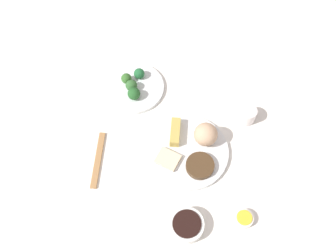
{
  "coord_description": "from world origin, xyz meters",
  "views": [
    {
      "loc": [
        0.41,
        0.35,
        1.13
      ],
      "look_at": [
        -0.03,
        -0.08,
        0.06
      ],
      "focal_mm": 38.82,
      "sensor_mm": 36.0,
      "label": 1
    }
  ],
  "objects_px": {
    "main_plate": "(187,151)",
    "broccoli_plate": "(133,88)",
    "sauce_ramekin_hot_mustard": "(244,219)",
    "chopsticks_pair": "(98,160)",
    "soy_sauce_bowl": "(187,226)",
    "teacup": "(247,115)"
  },
  "relations": [
    {
      "from": "broccoli_plate",
      "to": "teacup",
      "type": "xyz_separation_m",
      "value": [
        -0.19,
        0.38,
        0.02
      ]
    },
    {
      "from": "broccoli_plate",
      "to": "soy_sauce_bowl",
      "type": "bearing_deg",
      "value": 64.49
    },
    {
      "from": "main_plate",
      "to": "soy_sauce_bowl",
      "type": "xyz_separation_m",
      "value": [
        0.18,
        0.17,
        0.01
      ]
    },
    {
      "from": "soy_sauce_bowl",
      "to": "teacup",
      "type": "distance_m",
      "value": 0.44
    },
    {
      "from": "sauce_ramekin_hot_mustard",
      "to": "teacup",
      "type": "relative_size",
      "value": 0.93
    },
    {
      "from": "teacup",
      "to": "chopsticks_pair",
      "type": "distance_m",
      "value": 0.54
    },
    {
      "from": "main_plate",
      "to": "chopsticks_pair",
      "type": "bearing_deg",
      "value": -40.02
    },
    {
      "from": "soy_sauce_bowl",
      "to": "sauce_ramekin_hot_mustard",
      "type": "xyz_separation_m",
      "value": [
        -0.14,
        0.11,
        -0.01
      ]
    },
    {
      "from": "broccoli_plate",
      "to": "teacup",
      "type": "distance_m",
      "value": 0.43
    },
    {
      "from": "sauce_ramekin_hot_mustard",
      "to": "teacup",
      "type": "distance_m",
      "value": 0.37
    },
    {
      "from": "main_plate",
      "to": "broccoli_plate",
      "type": "height_order",
      "value": "main_plate"
    },
    {
      "from": "soy_sauce_bowl",
      "to": "sauce_ramekin_hot_mustard",
      "type": "distance_m",
      "value": 0.18
    },
    {
      "from": "soy_sauce_bowl",
      "to": "chopsticks_pair",
      "type": "relative_size",
      "value": 0.52
    },
    {
      "from": "teacup",
      "to": "chopsticks_pair",
      "type": "xyz_separation_m",
      "value": [
        0.47,
        -0.25,
        -0.02
      ]
    },
    {
      "from": "broccoli_plate",
      "to": "sauce_ramekin_hot_mustard",
      "type": "bearing_deg",
      "value": 80.73
    },
    {
      "from": "main_plate",
      "to": "teacup",
      "type": "bearing_deg",
      "value": 166.41
    },
    {
      "from": "chopsticks_pair",
      "to": "soy_sauce_bowl",
      "type": "bearing_deg",
      "value": 96.88
    },
    {
      "from": "broccoli_plate",
      "to": "chopsticks_pair",
      "type": "height_order",
      "value": "broccoli_plate"
    },
    {
      "from": "sauce_ramekin_hot_mustard",
      "to": "chopsticks_pair",
      "type": "bearing_deg",
      "value": -68.92
    },
    {
      "from": "soy_sauce_bowl",
      "to": "sauce_ramekin_hot_mustard",
      "type": "relative_size",
      "value": 1.83
    },
    {
      "from": "sauce_ramekin_hot_mustard",
      "to": "chopsticks_pair",
      "type": "relative_size",
      "value": 0.28
    },
    {
      "from": "chopsticks_pair",
      "to": "main_plate",
      "type": "bearing_deg",
      "value": 139.98
    }
  ]
}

